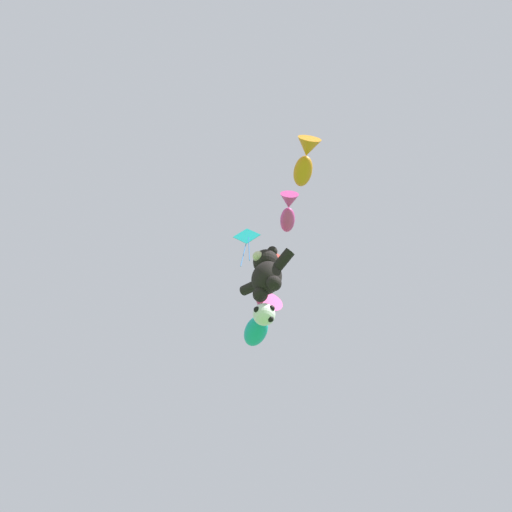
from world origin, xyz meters
TOP-DOWN VIEW (x-y plane):
  - teddy_bear_kite at (0.46, 4.23)m, footprint 2.45×1.08m
  - soccer_ball_kite at (0.03, 4.53)m, footprint 0.80×0.79m
  - fish_kite_tangerine at (3.92, 2.60)m, footprint 1.72×1.53m
  - fish_kite_magenta at (2.12, 3.77)m, footprint 1.54×1.49m
  - fish_kite_goldfin at (-0.12, 4.88)m, footprint 2.06×1.66m
  - fish_kite_teal at (-1.77, 6.19)m, footprint 2.63×1.99m
  - diamond_kite at (-0.78, 4.35)m, footprint 1.00×0.84m

SIDE VIEW (x-z plane):
  - soccer_ball_kite at x=0.03m, z-range 10.49..11.22m
  - teddy_bear_kite at x=0.46m, z-range 11.25..13.74m
  - fish_kite_teal at x=-1.77m, z-range 12.92..14.08m
  - fish_kite_goldfin at x=-0.12m, z-range 13.18..14.08m
  - fish_kite_tangerine at x=3.92m, z-range 13.41..14.18m
  - fish_kite_magenta at x=2.12m, z-range 14.04..14.73m
  - diamond_kite at x=-0.78m, z-range 15.22..18.43m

